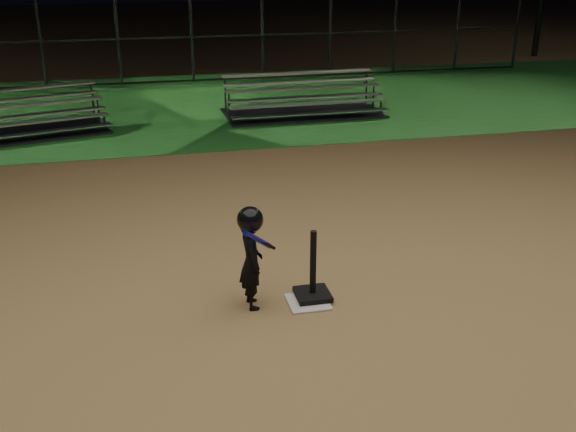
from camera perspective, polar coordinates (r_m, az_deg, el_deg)
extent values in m
plane|color=olive|center=(7.61, 1.70, -7.33)|extent=(80.00, 80.00, 0.00)
cube|color=#1E5F21|center=(16.91, -6.92, 9.27)|extent=(60.00, 8.00, 0.01)
cube|color=beige|center=(7.60, 1.70, -7.25)|extent=(0.45, 0.45, 0.02)
cube|color=black|center=(7.67, 2.08, -6.61)|extent=(0.38, 0.38, 0.06)
cylinder|color=black|center=(7.48, 2.13, -3.90)|extent=(0.07, 0.07, 0.75)
imported|color=black|center=(7.32, -3.12, -3.95)|extent=(0.28, 0.40, 1.05)
sphere|color=black|center=(7.12, -3.21, -0.31)|extent=(0.28, 0.28, 0.28)
cylinder|color=#1C1FF1|center=(7.06, -2.57, -1.99)|extent=(0.40, 0.47, 0.42)
cylinder|color=black|center=(7.25, -1.48, -2.55)|extent=(0.14, 0.17, 0.14)
cube|color=#B8B8BD|center=(14.62, -21.78, 7.22)|extent=(3.49, 1.11, 0.04)
cube|color=#B8B8BD|center=(14.42, -21.56, 6.39)|extent=(3.49, 1.11, 0.03)
cube|color=#B8B8BD|center=(15.04, -22.15, 8.53)|extent=(3.49, 1.11, 0.04)
cube|color=#B8B8BD|center=(14.84, -21.94, 7.75)|extent=(3.49, 1.11, 0.03)
cube|color=#B8B8BD|center=(15.47, -22.51, 9.78)|extent=(3.49, 1.11, 0.04)
cube|color=#B8B8BD|center=(15.26, -22.31, 9.03)|extent=(3.49, 1.11, 0.03)
cube|color=#38383D|center=(15.17, -21.84, 6.42)|extent=(3.88, 2.59, 0.05)
cube|color=silver|center=(15.32, 1.77, 9.43)|extent=(3.59, 0.28, 0.04)
cube|color=silver|center=(15.13, 2.02, 8.63)|extent=(3.59, 0.28, 0.03)
cube|color=silver|center=(15.74, 1.29, 10.71)|extent=(3.59, 0.28, 0.04)
cube|color=silver|center=(15.53, 1.53, 9.95)|extent=(3.59, 0.28, 0.03)
cube|color=silver|center=(16.16, 0.83, 11.92)|extent=(3.59, 0.28, 0.04)
cube|color=silver|center=(15.95, 1.06, 11.19)|extent=(3.59, 0.28, 0.03)
cube|color=#38383D|center=(15.86, 1.27, 8.65)|extent=(3.62, 1.81, 0.05)
cube|color=#38383D|center=(19.82, -7.92, 11.26)|extent=(20.00, 0.05, 0.05)
cube|color=#38383D|center=(19.63, -8.11, 14.70)|extent=(20.00, 0.05, 0.05)
cylinder|color=#38383D|center=(19.84, -23.03, 13.29)|extent=(0.08, 0.08, 2.50)
cylinder|color=#38383D|center=(19.63, -8.11, 14.70)|extent=(0.08, 0.08, 2.50)
cylinder|color=#38383D|center=(20.67, 6.31, 15.16)|extent=(0.08, 0.08, 2.50)
cylinder|color=#38383D|center=(22.79, 18.71, 14.82)|extent=(0.08, 0.08, 2.50)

